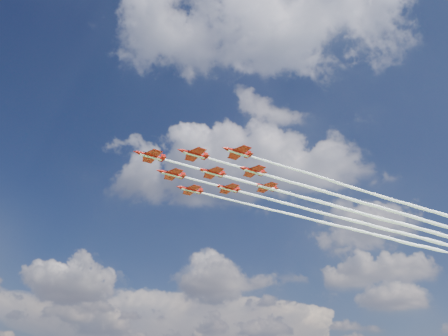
{
  "coord_description": "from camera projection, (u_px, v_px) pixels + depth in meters",
  "views": [
    {
      "loc": [
        34.02,
        -127.56,
        14.57
      ],
      "look_at": [
        10.82,
        -9.18,
        78.25
      ],
      "focal_mm": 35.0,
      "sensor_mm": 36.0,
      "label": 1
    }
  ],
  "objects": [
    {
      "name": "jet_row3_starb",
      "position": [
        344.0,
        227.0,
        186.31
      ],
      "size": [
        115.35,
        104.57,
        2.56
      ],
      "rotation": [
        0.0,
        0.0,
        0.74
      ],
      "color": "#A61009"
    },
    {
      "name": "jet_tail",
      "position": [
        408.0,
        226.0,
        184.38
      ],
      "size": [
        115.35,
        104.57,
        2.56
      ],
      "rotation": [
        0.0,
        0.0,
        0.74
      ],
      "color": "#A61009"
    },
    {
      "name": "jet_row2_port",
      "position": [
        368.0,
        204.0,
        163.92
      ],
      "size": [
        115.35,
        104.57,
        2.56
      ],
      "rotation": [
        0.0,
        0.0,
        0.74
      ],
      "color": "#A61009"
    },
    {
      "name": "jet_row3_centre",
      "position": [
        372.0,
        216.0,
        174.63
      ],
      "size": [
        115.35,
        104.57,
        2.56
      ],
      "rotation": [
        0.0,
        0.0,
        0.74
      ],
      "color": "#A61009"
    },
    {
      "name": "jet_row4_starb",
      "position": [
        376.0,
        227.0,
        185.34
      ],
      "size": [
        115.35,
        104.57,
        2.56
      ],
      "rotation": [
        0.0,
        0.0,
        0.74
      ],
      "color": "#A61009"
    },
    {
      "name": "jet_row2_starb",
      "position": [
        339.0,
        217.0,
        175.6
      ],
      "size": [
        115.35,
        104.57,
        2.56
      ],
      "rotation": [
        0.0,
        0.0,
        0.74
      ],
      "color": "#A61009"
    },
    {
      "name": "jet_row3_port",
      "position": [
        404.0,
        203.0,
        162.96
      ],
      "size": [
        115.35,
        104.57,
        2.56
      ],
      "rotation": [
        0.0,
        0.0,
        0.74
      ],
      "color": "#A61009"
    },
    {
      "name": "jet_lead",
      "position": [
        333.0,
        205.0,
        164.89
      ],
      "size": [
        115.35,
        104.57,
        2.56
      ],
      "rotation": [
        0.0,
        0.0,
        0.74
      ],
      "color": "#A61009"
    },
    {
      "name": "jet_row4_port",
      "position": [
        406.0,
        215.0,
        173.67
      ],
      "size": [
        115.35,
        104.57,
        2.56
      ],
      "rotation": [
        0.0,
        0.0,
        0.74
      ],
      "color": "#A61009"
    }
  ]
}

